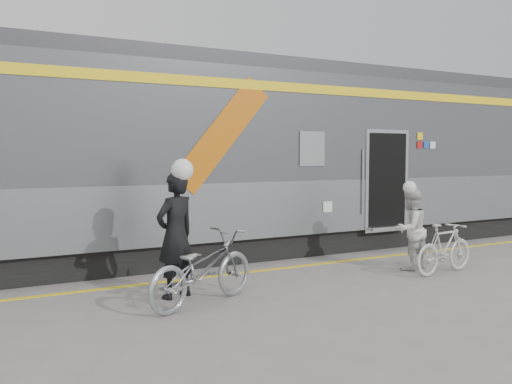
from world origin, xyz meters
TOP-DOWN VIEW (x-y plane):
  - ground at (0.00, 0.00)m, footprint 90.00×90.00m
  - train at (1.04, 4.19)m, footprint 24.00×3.17m
  - safety_strip at (0.00, 2.15)m, footprint 24.00×0.12m
  - man at (-2.24, 1.13)m, footprint 0.81×0.68m
  - bicycle_left at (-2.04, 0.58)m, footprint 2.09×1.40m
  - woman at (2.27, 0.96)m, footprint 0.80×0.66m
  - bicycle_right at (2.57, 0.41)m, footprint 1.56×0.63m
  - helmet_man at (-2.24, 1.13)m, footprint 0.33×0.33m
  - helmet_woman at (2.27, 0.96)m, footprint 0.24×0.24m

SIDE VIEW (x-z plane):
  - ground at x=0.00m, z-range 0.00..0.00m
  - safety_strip at x=0.00m, z-range 0.00..0.01m
  - bicycle_right at x=2.57m, z-range 0.00..0.91m
  - bicycle_left at x=-2.04m, z-range 0.00..1.04m
  - woman at x=2.27m, z-range 0.00..1.51m
  - man at x=-2.24m, z-range 0.00..1.89m
  - helmet_woman at x=2.27m, z-range 1.51..1.75m
  - helmet_man at x=-2.24m, z-range 1.89..2.22m
  - train at x=1.04m, z-range 0.00..4.10m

